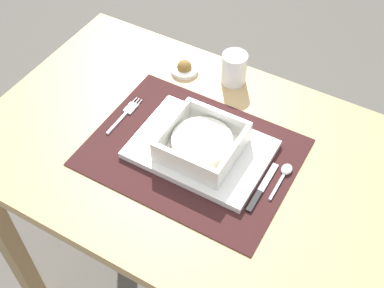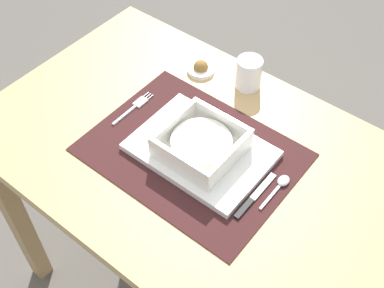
{
  "view_description": "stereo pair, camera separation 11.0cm",
  "coord_description": "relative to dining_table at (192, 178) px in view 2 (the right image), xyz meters",
  "views": [
    {
      "loc": [
        0.37,
        -0.64,
        1.6
      ],
      "look_at": [
        0.01,
        -0.01,
        0.77
      ],
      "focal_mm": 46.49,
      "sensor_mm": 36.0,
      "label": 1
    },
    {
      "loc": [
        0.46,
        -0.57,
        1.6
      ],
      "look_at": [
        0.01,
        -0.01,
        0.77
      ],
      "focal_mm": 46.49,
      "sensor_mm": 36.0,
      "label": 2
    }
  ],
  "objects": [
    {
      "name": "condiment_saucer",
      "position": [
        -0.15,
        0.22,
        0.12
      ],
      "size": [
        0.07,
        0.07,
        0.04
      ],
      "color": "white",
      "rests_on": "dining_table"
    },
    {
      "name": "serving_plate",
      "position": [
        0.02,
        -0.0,
        0.12
      ],
      "size": [
        0.3,
        0.21,
        0.02
      ],
      "primitive_type": "cube",
      "color": "white",
      "rests_on": "placemat"
    },
    {
      "name": "placemat",
      "position": [
        0.01,
        -0.01,
        0.12
      ],
      "size": [
        0.46,
        0.35,
        0.0
      ],
      "primitive_type": "cube",
      "color": "#381919",
      "rests_on": "dining_table"
    },
    {
      "name": "porridge_bowl",
      "position": [
        0.03,
        -0.01,
        0.15
      ],
      "size": [
        0.16,
        0.16,
        0.06
      ],
      "color": "white",
      "rests_on": "serving_plate"
    },
    {
      "name": "ground_plane",
      "position": [
        0.0,
        0.0,
        -0.63
      ],
      "size": [
        6.0,
        6.0,
        0.0
      ],
      "primitive_type": "plane",
      "color": "#59544C"
    },
    {
      "name": "spoon",
      "position": [
        0.21,
        0.03,
        0.12
      ],
      "size": [
        0.02,
        0.11,
        0.01
      ],
      "rotation": [
        0.0,
        0.0,
        -0.02
      ],
      "color": "silver",
      "rests_on": "placemat"
    },
    {
      "name": "drinking_glass",
      "position": [
        -0.02,
        0.25,
        0.15
      ],
      "size": [
        0.06,
        0.06,
        0.08
      ],
      "color": "white",
      "rests_on": "dining_table"
    },
    {
      "name": "dining_table",
      "position": [
        0.0,
        0.0,
        0.0
      ],
      "size": [
        1.0,
        0.65,
        0.74
      ],
      "color": "tan",
      "rests_on": "ground"
    },
    {
      "name": "fork",
      "position": [
        -0.19,
        0.02,
        0.12
      ],
      "size": [
        0.02,
        0.14,
        0.0
      ],
      "rotation": [
        0.0,
        0.0,
        0.06
      ],
      "color": "silver",
      "rests_on": "placemat"
    },
    {
      "name": "butter_knife",
      "position": [
        0.19,
        -0.03,
        0.12
      ],
      "size": [
        0.01,
        0.14,
        0.01
      ],
      "rotation": [
        0.0,
        0.0,
        0.02
      ],
      "color": "black",
      "rests_on": "placemat"
    }
  ]
}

